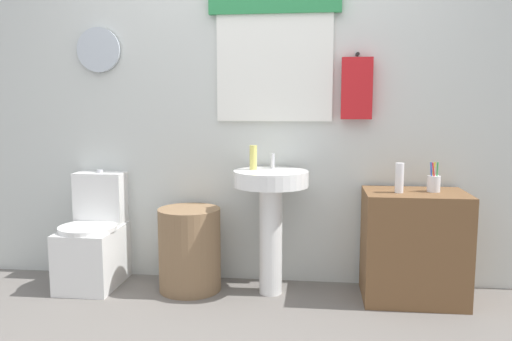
{
  "coord_description": "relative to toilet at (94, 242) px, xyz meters",
  "views": [
    {
      "loc": [
        0.45,
        -2.37,
        1.24
      ],
      "look_at": [
        0.08,
        0.8,
        0.82
      ],
      "focal_mm": 35.85,
      "sensor_mm": 36.0,
      "label": 1
    }
  ],
  "objects": [
    {
      "name": "back_wall",
      "position": [
        1.05,
        0.26,
        1.01
      ],
      "size": [
        4.4,
        0.18,
        2.6
      ],
      "color": "silver",
      "rests_on": "ground_plane"
    },
    {
      "name": "pedestal_sink",
      "position": [
        1.22,
        -0.04,
        0.3
      ],
      "size": [
        0.48,
        0.48,
        0.81
      ],
      "color": "white",
      "rests_on": "ground_plane"
    },
    {
      "name": "soap_bottle",
      "position": [
        1.1,
        0.01,
        0.6
      ],
      "size": [
        0.05,
        0.05,
        0.16
      ],
      "primitive_type": "cylinder",
      "color": "#DBD166",
      "rests_on": "pedestal_sink"
    },
    {
      "name": "faucet",
      "position": [
        1.22,
        0.08,
        0.57
      ],
      "size": [
        0.03,
        0.03,
        0.1
      ],
      "primitive_type": "cylinder",
      "color": "silver",
      "rests_on": "pedestal_sink"
    },
    {
      "name": "lotion_bottle",
      "position": [
        2.01,
        -0.08,
        0.49
      ],
      "size": [
        0.05,
        0.05,
        0.18
      ],
      "primitive_type": "cylinder",
      "color": "white",
      "rests_on": "wooden_cabinet"
    },
    {
      "name": "toothbrush_cup",
      "position": [
        2.23,
        -0.02,
        0.45
      ],
      "size": [
        0.08,
        0.08,
        0.19
      ],
      "color": "silver",
      "rests_on": "wooden_cabinet"
    },
    {
      "name": "wooden_cabinet",
      "position": [
        2.12,
        -0.04,
        0.05
      ],
      "size": [
        0.63,
        0.44,
        0.69
      ],
      "primitive_type": "cube",
      "color": "brown",
      "rests_on": "ground_plane"
    },
    {
      "name": "toilet",
      "position": [
        0.0,
        0.0,
        0.0
      ],
      "size": [
        0.38,
        0.51,
        0.78
      ],
      "color": "white",
      "rests_on": "ground_plane"
    },
    {
      "name": "laundry_hamper",
      "position": [
        0.68,
        -0.04,
        -0.02
      ],
      "size": [
        0.41,
        0.41,
        0.55
      ],
      "primitive_type": "cylinder",
      "color": "#846647",
      "rests_on": "ground_plane"
    }
  ]
}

